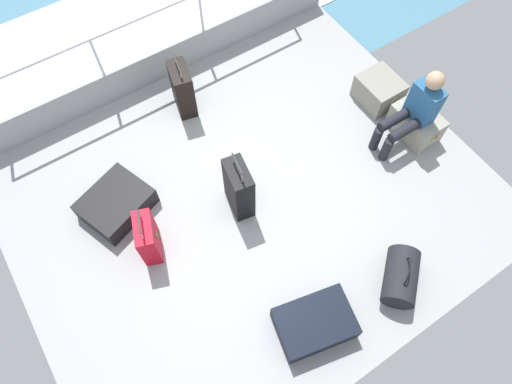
# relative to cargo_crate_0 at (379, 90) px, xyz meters

# --- Properties ---
(ground_plane) EXTENTS (4.40, 5.20, 0.06)m
(ground_plane) POSITION_rel_cargo_crate_0_xyz_m (0.30, -2.13, -0.20)
(ground_plane) COLOR #939699
(gunwale_port) EXTENTS (0.06, 5.20, 0.45)m
(gunwale_port) POSITION_rel_cargo_crate_0_xyz_m (-1.87, -2.13, 0.05)
(gunwale_port) COLOR #939699
(gunwale_port) RESTS_ON ground_plane
(railing_port) EXTENTS (0.04, 4.20, 1.02)m
(railing_port) POSITION_rel_cargo_crate_0_xyz_m (-1.87, -2.13, 0.61)
(railing_port) COLOR silver
(railing_port) RESTS_ON ground_plane
(sea_wake) EXTENTS (12.00, 12.00, 0.01)m
(sea_wake) POSITION_rel_cargo_crate_0_xyz_m (-3.30, -2.13, -0.51)
(sea_wake) COLOR teal
(sea_wake) RESTS_ON ground_plane
(cargo_crate_0) EXTENTS (0.55, 0.46, 0.35)m
(cargo_crate_0) POSITION_rel_cargo_crate_0_xyz_m (0.00, 0.00, 0.00)
(cargo_crate_0) COLOR gray
(cargo_crate_0) RESTS_ON ground_plane
(cargo_crate_1) EXTENTS (0.63, 0.39, 0.35)m
(cargo_crate_1) POSITION_rel_cargo_crate_0_xyz_m (0.64, 0.04, 0.00)
(cargo_crate_1) COLOR gray
(cargo_crate_1) RESTS_ON ground_plane
(passenger_seated) EXTENTS (0.34, 0.66, 1.05)m
(passenger_seated) POSITION_rel_cargo_crate_0_xyz_m (0.64, -0.14, 0.37)
(passenger_seated) COLOR #26598C
(passenger_seated) RESTS_ON ground_plane
(suitcase_0) EXTENTS (0.44, 0.28, 0.88)m
(suitcase_0) POSITION_rel_cargo_crate_0_xyz_m (0.31, -2.28, 0.19)
(suitcase_0) COLOR black
(suitcase_0) RESTS_ON ground_plane
(suitcase_1) EXTENTS (0.46, 0.31, 0.77)m
(suitcase_1) POSITION_rel_cargo_crate_0_xyz_m (-1.25, -2.11, 0.15)
(suitcase_1) COLOR black
(suitcase_1) RESTS_ON ground_plane
(suitcase_2) EXTENTS (0.43, 0.31, 0.69)m
(suitcase_2) POSITION_rel_cargo_crate_0_xyz_m (0.25, -3.35, 0.10)
(suitcase_2) COLOR #B70C1E
(suitcase_2) RESTS_ON ground_plane
(suitcase_3) EXTENTS (0.66, 0.83, 0.25)m
(suitcase_3) POSITION_rel_cargo_crate_0_xyz_m (1.86, -2.40, -0.05)
(suitcase_3) COLOR black
(suitcase_3) RESTS_ON ground_plane
(suitcase_4) EXTENTS (0.80, 0.87, 0.25)m
(suitcase_4) POSITION_rel_cargo_crate_0_xyz_m (-0.39, -3.46, -0.05)
(suitcase_4) COLOR black
(suitcase_4) RESTS_ON ground_plane
(duffel_bag) EXTENTS (0.62, 0.65, 0.48)m
(duffel_bag) POSITION_rel_cargo_crate_0_xyz_m (1.98, -1.41, -0.00)
(duffel_bag) COLOR black
(duffel_bag) RESTS_ON ground_plane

